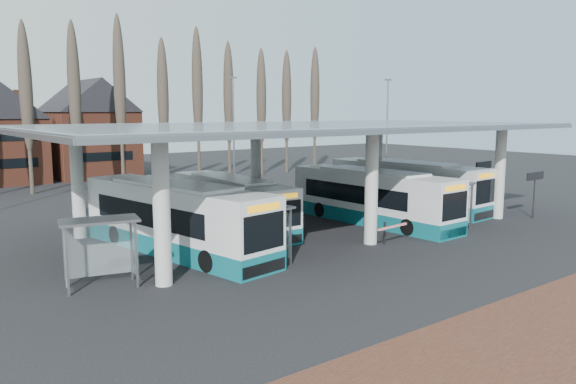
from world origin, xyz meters
TOP-DOWN VIEW (x-y plane):
  - ground at (0.00, 0.00)m, footprint 140.00×140.00m
  - station_canopy at (0.00, 8.00)m, footprint 32.00×16.00m
  - poplar_row at (0.00, 33.00)m, footprint 45.10×1.10m
  - lamp_post_b at (6.00, 26.00)m, footprint 0.80×0.16m
  - lamp_post_c at (20.00, 20.00)m, footprint 0.80×0.16m
  - bus_0 at (-9.13, 7.32)m, footprint 4.84×13.08m
  - bus_1 at (-3.84, 10.47)m, footprint 2.95×11.43m
  - bus_2 at (4.22, 6.60)m, footprint 3.04×12.33m
  - bus_3 at (10.00, 8.79)m, footprint 3.60×12.66m
  - shelter_0 at (-14.10, 3.88)m, footprint 3.30×2.15m
  - shelter_1 at (-7.45, 2.14)m, footprint 3.24×2.12m
  - shelter_2 at (6.18, 1.95)m, footprint 3.35×2.27m
  - info_sign_0 at (14.00, 1.13)m, footprint 2.07×0.19m
  - info_sign_1 at (15.87, 6.28)m, footprint 2.23×0.38m
  - barrier at (0.55, 1.57)m, footprint 2.40×0.77m

SIDE VIEW (x-z plane):
  - ground at x=0.00m, z-range 0.00..0.00m
  - barrier at x=0.55m, z-range 0.33..1.53m
  - bus_1 at x=-3.84m, z-range -0.09..3.06m
  - bus_2 at x=4.22m, z-range -0.10..3.31m
  - bus_3 at x=10.00m, z-range -0.10..3.37m
  - bus_0 at x=-9.13m, z-range -0.10..3.45m
  - shelter_1 at x=-7.45m, z-range 0.63..3.40m
  - shelter_0 at x=-14.10m, z-range 0.64..3.46m
  - shelter_2 at x=6.18m, z-range 0.64..3.48m
  - info_sign_0 at x=14.00m, z-range 1.04..4.13m
  - info_sign_1 at x=15.87m, z-range 1.12..4.44m
  - lamp_post_b at x=6.00m, z-range 0.25..10.42m
  - lamp_post_c at x=20.00m, z-range 0.25..10.42m
  - station_canopy at x=0.00m, z-range 2.51..8.85m
  - poplar_row at x=0.00m, z-range 1.53..16.03m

